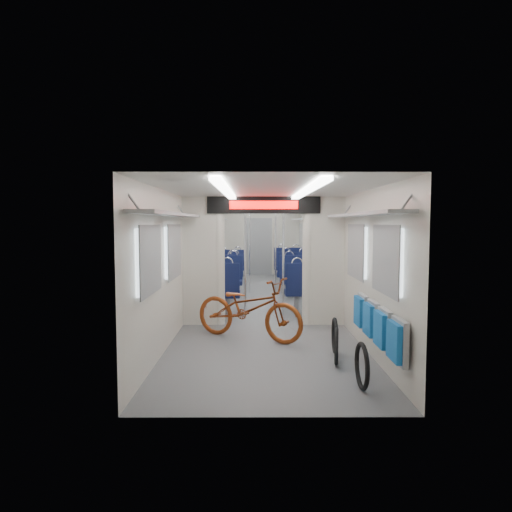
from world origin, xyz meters
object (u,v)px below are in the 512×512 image
(stanchion_near_right, at_px, (283,258))
(stanchion_far_left, at_px, (250,249))
(bike_hoop_b, at_px, (336,348))
(bike_hoop_a, at_px, (362,368))
(seat_bay_near_right, at_px, (303,279))
(stanchion_near_left, at_px, (245,259))
(seat_bay_near_left, at_px, (220,280))
(flip_bench, at_px, (377,324))
(bicycle, at_px, (249,308))
(seat_bay_far_right, at_px, (292,266))
(seat_bay_far_left, at_px, (229,267))
(stanchion_far_right, at_px, (275,249))
(bike_hoop_c, at_px, (335,337))

(stanchion_near_right, bearing_deg, stanchion_far_left, 103.23)
(bike_hoop_b, distance_m, stanchion_far_left, 6.28)
(bike_hoop_a, bearing_deg, seat_bay_near_right, 90.91)
(bike_hoop_a, bearing_deg, stanchion_far_left, 100.65)
(bike_hoop_a, height_order, stanchion_near_left, stanchion_near_left)
(seat_bay_near_left, bearing_deg, flip_bench, -62.72)
(bike_hoop_b, bearing_deg, flip_bench, -25.57)
(bicycle, distance_m, stanchion_near_right, 2.04)
(seat_bay_far_right, height_order, stanchion_far_left, stanchion_far_left)
(stanchion_far_left, bearing_deg, seat_bay_far_left, 111.92)
(flip_bench, relative_size, stanchion_far_right, 0.90)
(seat_bay_near_left, distance_m, stanchion_far_left, 2.07)
(flip_bench, bearing_deg, seat_bay_far_right, 93.04)
(stanchion_near_left, height_order, stanchion_near_right, same)
(stanchion_near_left, relative_size, stanchion_far_left, 1.00)
(bike_hoop_c, height_order, seat_bay_near_right, seat_bay_near_right)
(seat_bay_far_left, height_order, stanchion_far_left, stanchion_far_left)
(flip_bench, distance_m, seat_bay_near_left, 4.99)
(bicycle, distance_m, bike_hoop_a, 2.56)
(seat_bay_far_left, distance_m, seat_bay_far_right, 1.87)
(bicycle, xyz_separation_m, seat_bay_near_left, (-0.68, 2.91, 0.08))
(bike_hoop_b, bearing_deg, stanchion_far_left, 101.07)
(bike_hoop_c, bearing_deg, seat_bay_near_right, 90.47)
(seat_bay_near_left, xyz_separation_m, seat_bay_far_right, (1.87, 3.44, -0.00))
(seat_bay_near_right, bearing_deg, bike_hoop_b, -90.47)
(seat_bay_near_right, relative_size, stanchion_far_right, 0.96)
(seat_bay_far_right, height_order, stanchion_near_right, stanchion_near_right)
(bike_hoop_a, bearing_deg, flip_bench, 63.51)
(bicycle, xyz_separation_m, stanchion_near_right, (0.66, 1.82, 0.66))
(bicycle, bearing_deg, seat_bay_far_right, 18.38)
(bike_hoop_b, xyz_separation_m, seat_bay_near_right, (0.04, 4.43, 0.34))
(bike_hoop_c, relative_size, seat_bay_far_right, 0.22)
(bike_hoop_a, xyz_separation_m, stanchion_far_right, (-0.64, 6.85, 0.91))
(flip_bench, height_order, stanchion_near_left, stanchion_near_left)
(seat_bay_far_right, height_order, stanchion_near_left, stanchion_near_left)
(bike_hoop_b, relative_size, seat_bay_far_left, 0.24)
(seat_bay_far_left, relative_size, stanchion_far_right, 0.89)
(bike_hoop_b, distance_m, seat_bay_far_left, 7.91)
(seat_bay_near_left, relative_size, seat_bay_near_right, 1.04)
(seat_bay_far_left, height_order, stanchion_near_right, stanchion_near_right)
(seat_bay_near_left, bearing_deg, bike_hoop_b, -66.52)
(bike_hoop_a, distance_m, seat_bay_near_left, 5.48)
(seat_bay_near_right, distance_m, stanchion_far_left, 2.16)
(bike_hoop_b, xyz_separation_m, seat_bay_near_left, (-1.83, 4.22, 0.35))
(bike_hoop_a, height_order, stanchion_near_right, stanchion_near_right)
(flip_bench, distance_m, bike_hoop_b, 0.62)
(seat_bay_near_right, bearing_deg, seat_bay_far_left, 119.81)
(seat_bay_far_left, bearing_deg, bike_hoop_b, -76.59)
(stanchion_near_left, bearing_deg, seat_bay_near_left, 113.21)
(flip_bench, relative_size, stanchion_near_right, 0.90)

